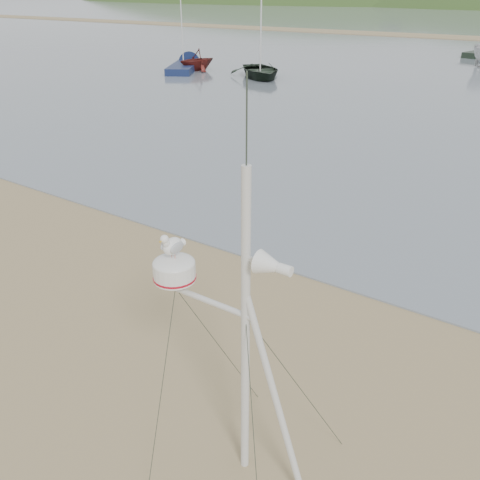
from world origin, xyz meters
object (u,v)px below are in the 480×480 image
Objects in this scene: boat_dark at (261,40)px; sailboat_blue_near at (188,64)px; mast_rig at (239,395)px; boat_red at (197,50)px.

boat_dark is 8.34m from sailboat_blue_near.
sailboat_blue_near is (-25.30, 29.56, -0.95)m from mast_rig.
boat_dark is 1.64× the size of boat_red.
mast_rig is at bearing -105.54° from boat_dark.
mast_rig is 1.67× the size of boat_red.
boat_red is at bearing 129.52° from mast_rig.
sailboat_blue_near reaches higher than mast_rig.
boat_dark is 0.68× the size of sailboat_blue_near.
boat_red is 0.41× the size of sailboat_blue_near.
boat_dark is at bearing -10.56° from sailboat_blue_near.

